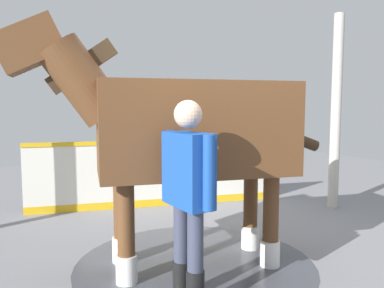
# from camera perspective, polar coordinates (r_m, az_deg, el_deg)

# --- Properties ---
(ground_plane) EXTENTS (16.00, 16.00, 0.02)m
(ground_plane) POSITION_cam_1_polar(r_m,az_deg,el_deg) (4.36, 4.85, -16.57)
(ground_plane) COLOR gray
(wet_patch) EXTENTS (2.48, 2.48, 0.00)m
(wet_patch) POSITION_cam_1_polar(r_m,az_deg,el_deg) (4.20, 0.45, -17.26)
(wet_patch) COLOR #42444C
(wet_patch) RESTS_ON ground
(barrier_wall) EXTENTS (3.96, 0.82, 1.09)m
(barrier_wall) POSITION_cam_1_polar(r_m,az_deg,el_deg) (6.32, -5.48, -4.70)
(barrier_wall) COLOR silver
(barrier_wall) RESTS_ON ground
(roof_post_far) EXTENTS (0.16, 0.16, 3.06)m
(roof_post_far) POSITION_cam_1_polar(r_m,az_deg,el_deg) (6.54, 20.53, 4.39)
(roof_post_far) COLOR #B7B2A8
(roof_post_far) RESTS_ON ground
(horse) EXTENTS (3.23, 1.25, 2.45)m
(horse) POSITION_cam_1_polar(r_m,az_deg,el_deg) (3.85, -1.16, 2.00)
(horse) COLOR brown
(horse) RESTS_ON ground
(handler) EXTENTS (0.27, 0.67, 1.68)m
(handler) POSITION_cam_1_polar(r_m,az_deg,el_deg) (3.11, -0.58, -6.68)
(handler) COLOR black
(handler) RESTS_ON ground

